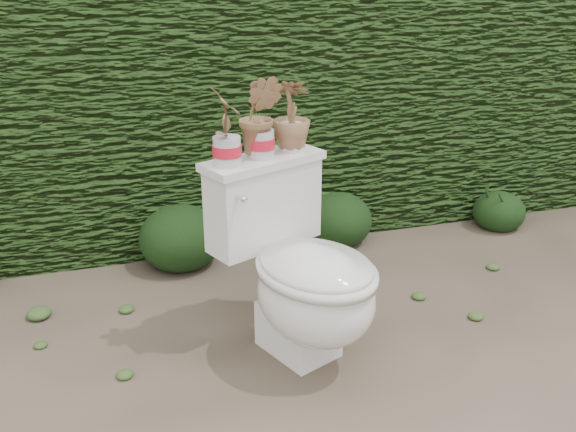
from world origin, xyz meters
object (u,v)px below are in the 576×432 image
object	(u,v)px
potted_plant_left	(226,129)
potted_plant_right	(291,117)
toilet	(302,275)
potted_plant_center	(260,119)

from	to	relation	value
potted_plant_left	potted_plant_right	bearing A→B (deg)	-63.95
toilet	potted_plant_right	xyz separation A→B (m)	(0.04, 0.28, 0.56)
potted_plant_left	toilet	bearing A→B (deg)	-118.96
toilet	potted_plant_center	bearing A→B (deg)	92.38
potted_plant_left	potted_plant_right	size ratio (longest dim) A/B	1.02
potted_plant_right	toilet	bearing A→B (deg)	97.76
potted_plant_center	potted_plant_right	bearing A→B (deg)	50.29
potted_plant_center	potted_plant_left	bearing A→B (deg)	-129.71
toilet	potted_plant_right	size ratio (longest dim) A/B	2.92
toilet	potted_plant_left	distance (m)	0.63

